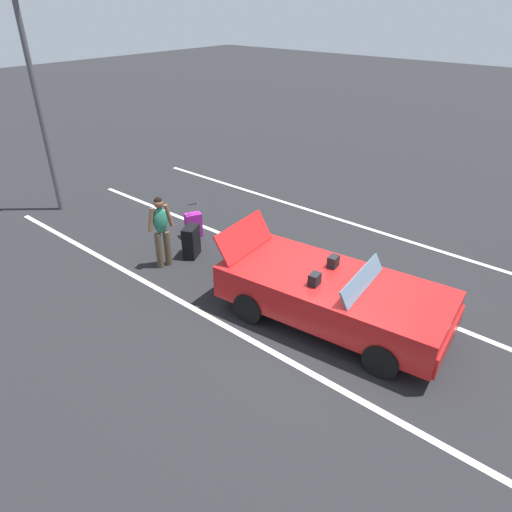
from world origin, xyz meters
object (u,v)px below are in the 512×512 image
at_px(suitcase_large_black, 191,242).
at_px(suitcase_medium_bright, 193,225).
at_px(traveler_person, 161,228).
at_px(parking_lamp_post, 35,90).
at_px(convertible_car, 343,298).

relative_size(suitcase_large_black, suitcase_medium_bright, 0.81).
bearing_deg(traveler_person, parking_lamp_post, -166.85).
bearing_deg(traveler_person, suitcase_large_black, 94.57).
relative_size(traveler_person, parking_lamp_post, 0.29).
height_order(suitcase_medium_bright, parking_lamp_post, parking_lamp_post).
bearing_deg(convertible_car, suitcase_large_black, 173.12).
relative_size(convertible_car, suitcase_large_black, 5.90).
distance_m(convertible_car, suitcase_large_black, 4.04).
bearing_deg(convertible_car, traveler_person, -177.23).
xyz_separation_m(suitcase_large_black, suitcase_medium_bright, (-0.70, 0.73, -0.06)).
bearing_deg(parking_lamp_post, suitcase_large_black, 6.31).
relative_size(convertible_car, suitcase_medium_bright, 4.77).
distance_m(suitcase_large_black, suitcase_medium_bright, 1.01).
relative_size(convertible_car, parking_lamp_post, 0.77).
bearing_deg(convertible_car, parking_lamp_post, 176.91).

